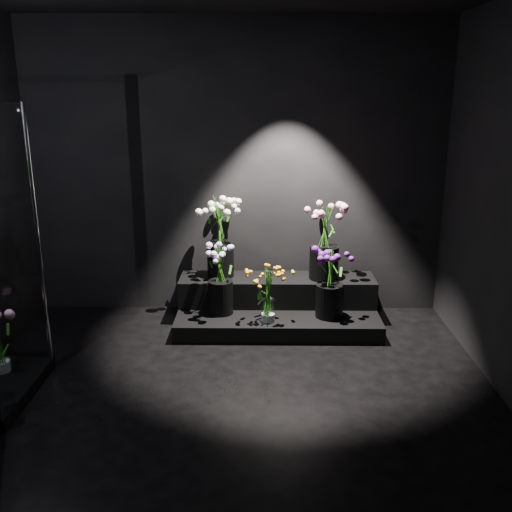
{
  "coord_description": "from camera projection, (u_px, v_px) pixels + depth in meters",
  "views": [
    {
      "loc": [
        0.26,
        -3.45,
        2.16
      ],
      "look_at": [
        0.2,
        1.2,
        0.79
      ],
      "focal_mm": 40.0,
      "sensor_mm": 36.0,
      "label": 1
    }
  ],
  "objects": [
    {
      "name": "display_riser",
      "position": [
        277.0,
        305.0,
        5.43
      ],
      "size": [
        1.87,
        0.83,
        0.42
      ],
      "color": "black",
      "rests_on": "floor"
    },
    {
      "name": "wall_front",
      "position": [
        171.0,
        369.0,
        1.61
      ],
      "size": [
        4.0,
        0.0,
        4.0
      ],
      "primitive_type": "plane",
      "rotation": [
        -1.57,
        0.0,
        0.0
      ],
      "color": "black",
      "rests_on": "floor"
    },
    {
      "name": "bouquet_cream_roses",
      "position": [
        220.0,
        232.0,
        5.39
      ],
      "size": [
        0.45,
        0.45,
        0.78
      ],
      "rotation": [
        0.0,
        0.0,
        0.27
      ],
      "color": "black",
      "rests_on": "display_riser"
    },
    {
      "name": "floor",
      "position": [
        225.0,
        415.0,
        3.93
      ],
      "size": [
        4.0,
        4.0,
        0.0
      ],
      "primitive_type": "plane",
      "color": "black",
      "rests_on": "ground"
    },
    {
      "name": "bouquet_orange_bells",
      "position": [
        268.0,
        295.0,
        5.03
      ],
      "size": [
        0.32,
        0.32,
        0.49
      ],
      "rotation": [
        0.0,
        0.0,
        0.18
      ],
      "color": "white",
      "rests_on": "display_riser"
    },
    {
      "name": "bouquet_lilac",
      "position": [
        220.0,
        273.0,
        5.18
      ],
      "size": [
        0.43,
        0.43,
        0.67
      ],
      "rotation": [
        0.0,
        0.0,
        -0.31
      ],
      "color": "black",
      "rests_on": "display_riser"
    },
    {
      "name": "wall_back",
      "position": [
        236.0,
        171.0,
        5.45
      ],
      "size": [
        4.0,
        0.0,
        4.0
      ],
      "primitive_type": "plane",
      "rotation": [
        1.57,
        0.0,
        0.0
      ],
      "color": "black",
      "rests_on": "floor"
    },
    {
      "name": "bouquet_purple",
      "position": [
        330.0,
        279.0,
        5.11
      ],
      "size": [
        0.39,
        0.39,
        0.64
      ],
      "rotation": [
        0.0,
        0.0,
        -0.14
      ],
      "color": "black",
      "rests_on": "display_riser"
    },
    {
      "name": "bouquet_pink_roses",
      "position": [
        325.0,
        238.0,
        5.33
      ],
      "size": [
        0.42,
        0.42,
        0.73
      ],
      "rotation": [
        0.0,
        0.0,
        0.25
      ],
      "color": "black",
      "rests_on": "display_riser"
    }
  ]
}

